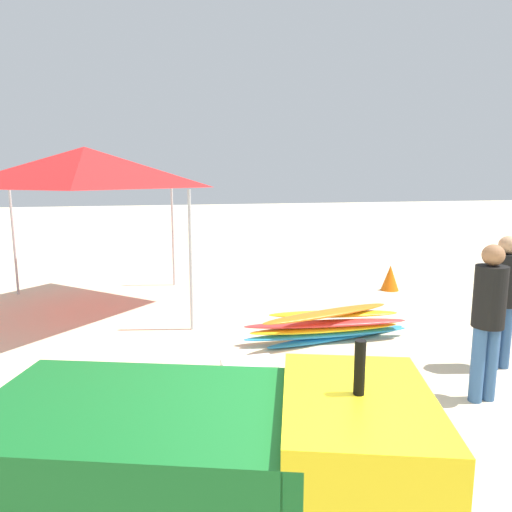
% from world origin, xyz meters
% --- Properties ---
extents(utility_cart, '(2.80, 2.01, 1.50)m').
position_xyz_m(utility_cart, '(-1.00, -0.20, 0.78)').
color(utility_cart, '#146023').
rests_on(utility_cart, ground).
extents(surfboard_pile, '(2.67, 0.91, 0.48)m').
position_xyz_m(surfboard_pile, '(1.33, 3.38, 0.24)').
color(surfboard_pile, '#268CCC').
rests_on(surfboard_pile, ground).
extents(lifeguard_near_right, '(0.32, 0.32, 1.67)m').
position_xyz_m(lifeguard_near_right, '(2.96, 1.93, 0.96)').
color(lifeguard_near_right, '#33598C').
rests_on(lifeguard_near_right, ground).
extents(lifeguard_far_right, '(0.32, 0.32, 1.68)m').
position_xyz_m(lifeguard_far_right, '(2.15, 1.27, 0.97)').
color(lifeguard_far_right, '#33598C').
rests_on(lifeguard_far_right, ground).
extents(popup_canopy, '(3.23, 3.23, 2.88)m').
position_xyz_m(popup_canopy, '(-2.13, 6.01, 2.53)').
color(popup_canopy, '#B2B2B7').
rests_on(popup_canopy, ground).
extents(traffic_cone_near, '(0.38, 0.38, 0.54)m').
position_xyz_m(traffic_cone_near, '(3.84, 5.92, 0.27)').
color(traffic_cone_near, orange).
rests_on(traffic_cone_near, ground).
extents(cooler_box, '(0.56, 0.36, 0.43)m').
position_xyz_m(cooler_box, '(-0.25, 1.92, 0.21)').
color(cooler_box, white).
rests_on(cooler_box, ground).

